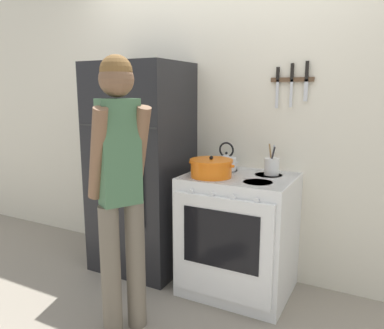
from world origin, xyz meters
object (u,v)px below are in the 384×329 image
at_px(utensil_jar, 272,166).
at_px(person, 120,182).
at_px(refrigerator, 141,169).
at_px(tea_kettle, 226,162).
at_px(stove_range, 237,234).
at_px(dutch_oven_pot, 211,168).

relative_size(utensil_jar, person, 0.13).
distance_m(refrigerator, tea_kettle, 0.73).
xyz_separation_m(stove_range, tea_kettle, (-0.16, 0.15, 0.50)).
bearing_deg(person, dutch_oven_pot, 6.96).
bearing_deg(stove_range, refrigerator, 177.77).
distance_m(dutch_oven_pot, tea_kettle, 0.25).
height_order(dutch_oven_pot, tea_kettle, tea_kettle).
distance_m(stove_range, person, 1.03).
xyz_separation_m(utensil_jar, person, (-0.65, -0.92, 0.01)).
xyz_separation_m(refrigerator, utensil_jar, (1.07, 0.12, 0.10)).
relative_size(tea_kettle, person, 0.13).
bearing_deg(refrigerator, tea_kettle, 9.37).
xyz_separation_m(dutch_oven_pot, tea_kettle, (0.01, 0.25, 0.00)).
bearing_deg(dutch_oven_pot, person, -112.88).
height_order(stove_range, person, person).
xyz_separation_m(refrigerator, stove_range, (0.87, -0.03, -0.40)).
distance_m(dutch_oven_pot, utensil_jar, 0.45).
relative_size(stove_range, dutch_oven_pot, 2.56).
bearing_deg(stove_range, person, -120.68).
xyz_separation_m(dutch_oven_pot, person, (-0.28, -0.67, 0.01)).
height_order(dutch_oven_pot, person, person).
relative_size(tea_kettle, utensil_jar, 0.97).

